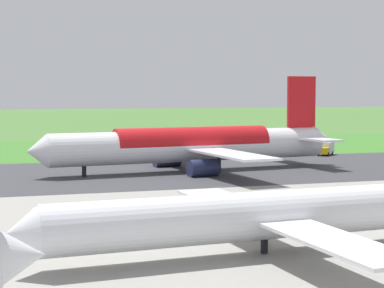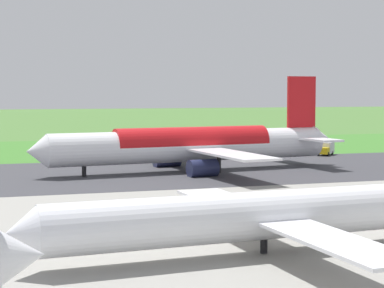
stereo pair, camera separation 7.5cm
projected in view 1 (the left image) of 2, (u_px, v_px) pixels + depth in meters
name	position (u px, v px, depth m)	size (l,w,h in m)	color
ground_plane	(236.00, 169.00, 115.00)	(800.00, 800.00, 0.00)	#477233
runway_asphalt	(236.00, 169.00, 115.00)	(600.00, 40.05, 0.06)	#38383D
grass_verge_foreground	(176.00, 151.00, 150.05)	(600.00, 80.00, 0.04)	#3C782B
airliner_main	(194.00, 145.00, 112.53)	(54.13, 44.40, 15.88)	white
airliner_parked_mid	(267.00, 214.00, 55.31)	(40.99, 33.55, 11.96)	white
service_truck_baggage	(326.00, 149.00, 140.26)	(5.59, 5.79, 2.65)	gold
no_stopping_sign	(165.00, 145.00, 148.05)	(0.60, 0.10, 2.53)	slate
traffic_cone_orange	(152.00, 152.00, 145.08)	(0.40, 0.40, 0.55)	orange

